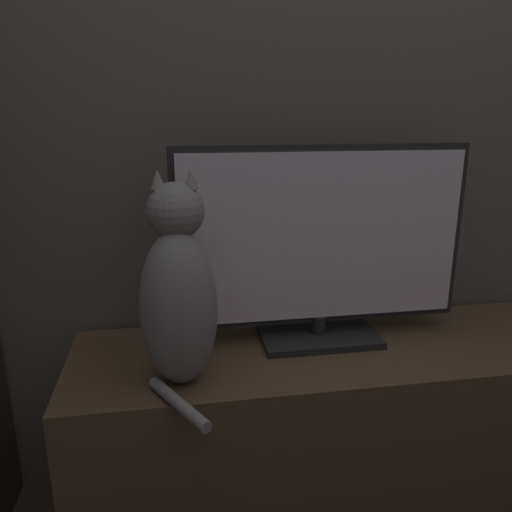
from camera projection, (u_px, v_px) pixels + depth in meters
name	position (u px, v px, depth m)	size (l,w,h in m)	color
wall_back	(332.00, 71.00, 1.48)	(4.80, 0.05, 2.60)	#60564C
tv_stand	(346.00, 426.00, 1.51)	(1.58, 0.46, 0.54)	brown
tv	(321.00, 247.00, 1.40)	(0.83, 0.20, 0.56)	black
cat	(178.00, 294.00, 1.19)	(0.20, 0.33, 0.52)	gray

